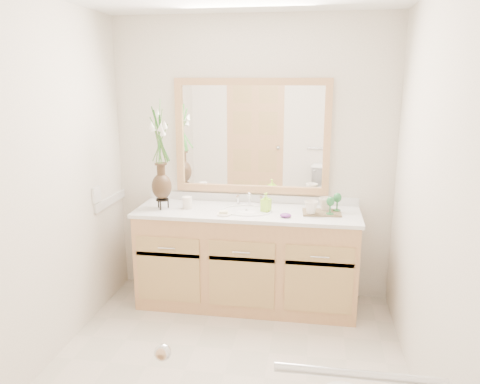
% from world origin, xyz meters
% --- Properties ---
extents(floor, '(2.60, 2.60, 0.00)m').
position_xyz_m(floor, '(0.00, 0.00, 0.00)').
color(floor, beige).
rests_on(floor, ground).
extents(wall_back, '(2.40, 0.02, 2.40)m').
position_xyz_m(wall_back, '(0.00, 1.30, 1.20)').
color(wall_back, white).
rests_on(wall_back, floor).
extents(wall_front, '(2.40, 0.02, 2.40)m').
position_xyz_m(wall_front, '(0.00, -1.30, 1.20)').
color(wall_front, white).
rests_on(wall_front, floor).
extents(wall_left, '(0.02, 2.60, 2.40)m').
position_xyz_m(wall_left, '(-1.20, 0.00, 1.20)').
color(wall_left, white).
rests_on(wall_left, floor).
extents(wall_right, '(0.02, 2.60, 2.40)m').
position_xyz_m(wall_right, '(1.20, 0.00, 1.20)').
color(wall_right, white).
rests_on(wall_right, floor).
extents(vanity, '(1.80, 0.55, 0.80)m').
position_xyz_m(vanity, '(0.00, 1.01, 0.40)').
color(vanity, tan).
rests_on(vanity, floor).
extents(counter, '(1.84, 0.57, 0.03)m').
position_xyz_m(counter, '(0.00, 1.01, 0.82)').
color(counter, silver).
rests_on(counter, vanity).
extents(sink, '(0.38, 0.34, 0.23)m').
position_xyz_m(sink, '(0.00, 1.00, 0.78)').
color(sink, white).
rests_on(sink, counter).
extents(mirror, '(1.32, 0.04, 0.97)m').
position_xyz_m(mirror, '(0.00, 1.28, 1.41)').
color(mirror, white).
rests_on(mirror, wall_back).
extents(switch_plate, '(0.02, 0.12, 0.12)m').
position_xyz_m(switch_plate, '(-1.19, 0.76, 0.98)').
color(switch_plate, white).
rests_on(switch_plate, wall_left).
extents(door, '(0.80, 0.03, 2.00)m').
position_xyz_m(door, '(-0.30, -1.29, 1.00)').
color(door, tan).
rests_on(door, floor).
extents(grab_bar, '(0.55, 0.03, 0.03)m').
position_xyz_m(grab_bar, '(0.70, -1.27, 0.95)').
color(grab_bar, silver).
rests_on(grab_bar, wall_front).
extents(flower_vase, '(0.19, 0.19, 0.80)m').
position_xyz_m(flower_vase, '(-0.70, 0.96, 1.37)').
color(flower_vase, black).
rests_on(flower_vase, counter).
extents(tumbler, '(0.08, 0.08, 0.10)m').
position_xyz_m(tumbler, '(-0.50, 0.99, 0.88)').
color(tumbler, silver).
rests_on(tumbler, counter).
extents(soap_dish, '(0.11, 0.11, 0.04)m').
position_xyz_m(soap_dish, '(-0.16, 0.85, 0.84)').
color(soap_dish, silver).
rests_on(soap_dish, counter).
extents(soap_bottle, '(0.08, 0.08, 0.14)m').
position_xyz_m(soap_bottle, '(0.16, 1.02, 0.90)').
color(soap_bottle, '#A5EC37').
rests_on(soap_bottle, counter).
extents(purple_dish, '(0.11, 0.09, 0.03)m').
position_xyz_m(purple_dish, '(0.33, 0.87, 0.85)').
color(purple_dish, '#662777').
rests_on(purple_dish, counter).
extents(tray, '(0.31, 0.22, 0.02)m').
position_xyz_m(tray, '(0.61, 1.02, 0.84)').
color(tray, brown).
rests_on(tray, counter).
extents(mug_left, '(0.13, 0.13, 0.11)m').
position_xyz_m(mug_left, '(0.52, 0.96, 0.90)').
color(mug_left, silver).
rests_on(mug_left, tray).
extents(mug_right, '(0.15, 0.15, 0.11)m').
position_xyz_m(mug_right, '(0.64, 1.08, 0.90)').
color(mug_right, silver).
rests_on(mug_right, tray).
extents(goblet_front, '(0.06, 0.06, 0.14)m').
position_xyz_m(goblet_front, '(0.67, 0.96, 0.94)').
color(goblet_front, '#236932').
rests_on(goblet_front, tray).
extents(goblet_back, '(0.07, 0.07, 0.15)m').
position_xyz_m(goblet_back, '(0.73, 1.07, 0.94)').
color(goblet_back, '#236932').
rests_on(goblet_back, tray).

